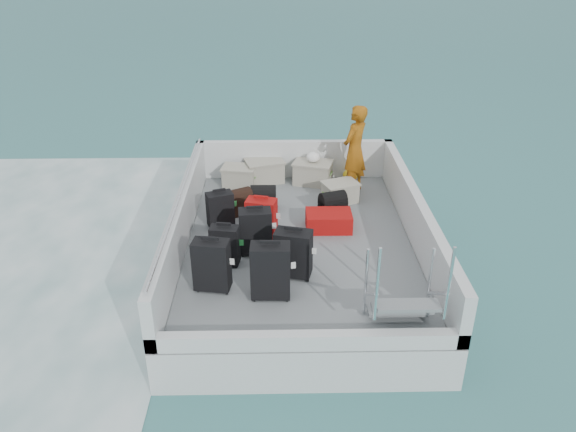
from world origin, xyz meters
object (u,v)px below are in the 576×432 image
Objects in this scene: suitcase_0 at (212,266)px; suitcase_6 at (293,254)px; suitcase_4 at (255,232)px; suitcase_5 at (261,218)px; crate_0 at (239,177)px; crate_1 at (265,172)px; passenger at (355,150)px; suitcase_3 at (270,272)px; suitcase_1 at (225,246)px; suitcase_8 at (329,221)px; suitcase_2 at (220,210)px; crate_3 at (340,193)px; crate_2 at (313,173)px.

suitcase_0 is 1.06× the size of suitcase_6.
suitcase_6 is (0.52, -0.61, -0.00)m from suitcase_4.
suitcase_5 reaches higher than crate_0.
passenger is (1.57, -0.46, 0.59)m from crate_1.
suitcase_3 is 1.16× the size of crate_1.
suitcase_1 is 0.78× the size of suitcase_3.
suitcase_1 is at bearing 130.63° from suitcase_3.
suitcase_6 is at bearing 155.78° from suitcase_8.
suitcase_2 reaches higher than crate_3.
suitcase_2 is 2.14m from crate_3.
suitcase_8 is (1.68, -0.11, -0.15)m from suitcase_2.
suitcase_2 is at bearing 100.73° from suitcase_0.
suitcase_6 is at bearing 14.47° from passenger.
crate_0 is (-1.48, 1.67, 0.03)m from suitcase_8.
suitcase_1 is at bearing 88.32° from suitcase_0.
suitcase_1 is 1.12m from suitcase_2.
suitcase_1 is 0.37× the size of passenger.
suitcase_3 reaches higher than suitcase_0.
suitcase_8 is at bearing -61.14° from crate_1.
crate_3 is at bearing -22.00° from crate_0.
suitcase_0 is at bearing -125.02° from suitcase_4.
suitcase_0 is 1.16× the size of suitcase_5.
crate_3 is (1.80, 1.96, -0.13)m from suitcase_1.
passenger reaches higher than crate_0.
suitcase_8 is 0.45× the size of passenger.
suitcase_4 is at bearing -1.20° from passenger.
suitcase_3 is at bearing 153.71° from suitcase_8.
crate_3 is (1.91, 2.57, -0.19)m from suitcase_0.
suitcase_2 is 1.78m from suitcase_6.
crate_3 is (1.39, 1.65, -0.17)m from suitcase_4.
crate_1 is (0.61, 3.46, -0.16)m from suitcase_0.
suitcase_0 reaches higher than crate_3.
suitcase_5 is (0.65, -0.33, 0.02)m from suitcase_2.
crate_3 is (0.42, -0.79, -0.03)m from crate_2.
crate_3 is at bearing 3.61° from suitcase_2.
suitcase_3 reaches higher than crate_2.
suitcase_0 is at bearing -92.59° from suitcase_1.
passenger is (2.06, 2.39, 0.49)m from suitcase_1.
crate_2 is (0.88, -0.10, 0.00)m from crate_1.
suitcase_5 is at bearing -114.26° from crate_2.
passenger reaches higher than suitcase_5.
crate_0 is (0.04, 2.67, -0.12)m from suitcase_1.
suitcase_6 is at bearing -54.68° from suitcase_4.
suitcase_3 is 3.51m from crate_0.
crate_2 is (1.33, 0.08, 0.02)m from crate_0.
suitcase_2 is 0.37× the size of passenger.
crate_1 is (-1.02, 1.85, 0.05)m from suitcase_8.
suitcase_2 is at bearing 120.66° from suitcase_4.
suitcase_6 reaches higher than suitcase_5.
crate_1 is (0.66, 1.75, -0.10)m from suitcase_2.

